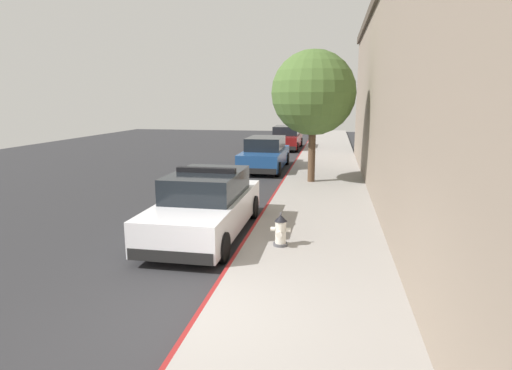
% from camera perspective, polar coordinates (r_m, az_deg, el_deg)
% --- Properties ---
extents(ground_plane, '(32.33, 60.00, 0.20)m').
position_cam_1_polar(ground_plane, '(17.08, -11.41, -0.21)').
color(ground_plane, '#2B2B2D').
extents(sidewalk_pavement, '(3.17, 60.00, 0.14)m').
position_cam_1_polar(sidewalk_pavement, '(15.85, 9.15, -0.41)').
color(sidewalk_pavement, gray).
rests_on(sidewalk_pavement, ground).
extents(curb_painted_edge, '(0.08, 60.00, 0.14)m').
position_cam_1_polar(curb_painted_edge, '(15.96, 3.32, -0.19)').
color(curb_painted_edge, maroon).
rests_on(curb_painted_edge, ground).
extents(police_cruiser, '(1.94, 4.84, 1.68)m').
position_cam_1_polar(police_cruiser, '(10.45, -6.80, -2.75)').
color(police_cruiser, white).
rests_on(police_cruiser, ground).
extents(parked_car_silver_ahead, '(1.94, 4.84, 1.56)m').
position_cam_1_polar(parked_car_silver_ahead, '(20.19, 1.26, 4.22)').
color(parked_car_silver_ahead, navy).
rests_on(parked_car_silver_ahead, ground).
extents(parked_car_dark_far, '(1.94, 4.84, 1.56)m').
position_cam_1_polar(parked_car_dark_far, '(28.96, 4.19, 6.41)').
color(parked_car_dark_far, maroon).
rests_on(parked_car_dark_far, ground).
extents(fire_hydrant, '(0.44, 0.40, 0.76)m').
position_cam_1_polar(fire_hydrant, '(9.26, 3.37, -6.21)').
color(fire_hydrant, '#4C4C51').
rests_on(fire_hydrant, sidewalk_pavement).
extents(street_tree, '(3.22, 3.22, 5.05)m').
position_cam_1_polar(street_tree, '(16.41, 7.84, 12.33)').
color(street_tree, brown).
rests_on(street_tree, sidewalk_pavement).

